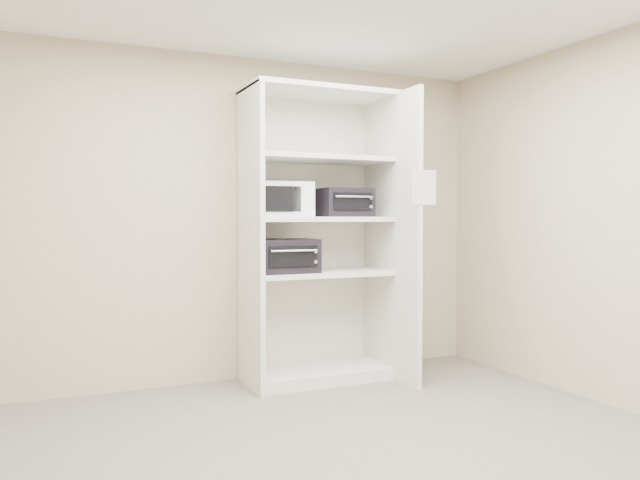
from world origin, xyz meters
name	(u,v)px	position (x,y,z in m)	size (l,w,h in m)	color
floor	(342,464)	(0.00, 0.00, 0.00)	(4.50, 4.00, 0.01)	#645D57
wall_back	(236,219)	(0.00, 2.00, 1.35)	(4.50, 0.02, 2.70)	#BFB195
wall_right	(633,219)	(2.25, 0.00, 1.35)	(0.02, 4.00, 2.70)	#BFB195
shelving_unit	(323,245)	(0.67, 1.70, 1.13)	(1.24, 0.92, 2.42)	beige
microwave	(282,200)	(0.31, 1.75, 1.51)	(0.47, 0.36, 0.28)	white
toaster_oven_upper	(345,203)	(0.85, 1.67, 1.49)	(0.42, 0.31, 0.24)	black
toaster_oven_lower	(285,256)	(0.30, 1.64, 1.06)	(0.49, 0.37, 0.27)	black
paper_sign	(424,187)	(1.25, 1.07, 1.60)	(0.21, 0.01, 0.26)	white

